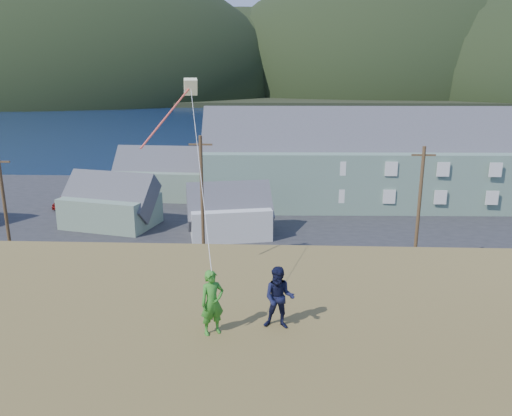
% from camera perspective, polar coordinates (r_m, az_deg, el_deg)
% --- Properties ---
extents(ground, '(900.00, 900.00, 0.00)m').
position_cam_1_polar(ground, '(35.09, -3.29, -8.39)').
color(ground, '#0A1638').
rests_on(ground, ground).
extents(grass_strip, '(110.00, 8.00, 0.10)m').
position_cam_1_polar(grass_strip, '(33.26, -3.64, -9.70)').
color(grass_strip, '#4C3D19').
rests_on(grass_strip, ground).
extents(waterfront_lot, '(72.00, 36.00, 0.12)m').
position_cam_1_polar(waterfront_lot, '(51.03, -1.39, -0.63)').
color(waterfront_lot, '#28282B').
rests_on(waterfront_lot, ground).
extents(wharf, '(26.00, 14.00, 0.90)m').
position_cam_1_polar(wharf, '(73.83, -4.84, 4.64)').
color(wharf, gray).
rests_on(wharf, ground).
extents(far_shore, '(900.00, 320.00, 2.00)m').
position_cam_1_polar(far_shore, '(362.20, 2.06, 13.27)').
color(far_shore, black).
rests_on(far_shore, ground).
extents(far_hills, '(760.00, 265.00, 143.00)m').
position_cam_1_polar(far_hills, '(313.21, 8.66, 12.97)').
color(far_hills, black).
rests_on(far_hills, ground).
extents(lodge, '(36.38, 11.22, 12.69)m').
position_cam_1_polar(lodge, '(55.29, 13.06, 5.34)').
color(lodge, slate).
rests_on(lodge, waterfront_lot).
extents(shed_palegreen_near, '(9.52, 7.13, 6.16)m').
position_cam_1_polar(shed_palegreen_near, '(48.31, -16.31, 0.61)').
color(shed_palegreen_near, gray).
rests_on(shed_palegreen_near, waterfront_lot).
extents(shed_white, '(8.15, 6.25, 5.80)m').
position_cam_1_polar(shed_white, '(43.64, -3.05, -0.45)').
color(shed_white, silver).
rests_on(shed_white, waterfront_lot).
extents(shed_palegreen_far, '(10.95, 6.68, 7.13)m').
position_cam_1_polar(shed_palegreen_far, '(58.24, -10.66, 3.82)').
color(shed_palegreen_far, slate).
rests_on(shed_palegreen_far, waterfront_lot).
extents(utility_poles, '(29.39, 0.24, 9.82)m').
position_cam_1_polar(utility_poles, '(35.04, -5.15, -0.25)').
color(utility_poles, '#47331E').
rests_on(utility_poles, waterfront_lot).
extents(parked_cars, '(17.21, 13.38, 1.55)m').
position_cam_1_polar(parked_cars, '(56.41, -13.26, 1.33)').
color(parked_cars, maroon).
rests_on(parked_cars, waterfront_lot).
extents(kite_flyer_green, '(0.79, 0.71, 1.82)m').
position_cam_1_polar(kite_flyer_green, '(13.70, -5.02, -10.72)').
color(kite_flyer_green, '#308323').
rests_on(kite_flyer_green, hillside).
extents(kite_flyer_navy, '(0.94, 0.77, 1.79)m').
position_cam_1_polar(kite_flyer_navy, '(13.95, 2.66, -10.23)').
color(kite_flyer_navy, black).
rests_on(kite_flyer_navy, hillside).
extents(kite_rig, '(1.32, 3.07, 7.36)m').
position_cam_1_polar(kite_rig, '(17.82, -7.86, 12.91)').
color(kite_rig, '#F1F4B9').
rests_on(kite_rig, ground).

